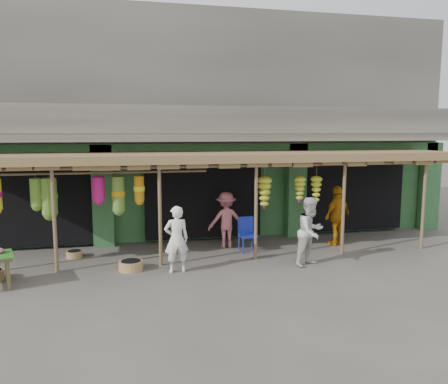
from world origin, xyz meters
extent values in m
plane|color=#514C47|center=(0.00, 0.00, 0.00)|extent=(80.00, 80.00, 0.00)
cube|color=gray|center=(0.00, 5.00, 5.00)|extent=(16.00, 6.00, 4.00)
cube|color=#2D6033|center=(0.00, 5.15, 1.50)|extent=(16.00, 5.70, 3.00)
cube|color=gray|center=(0.00, 1.65, 3.20)|extent=(16.00, 0.90, 0.22)
cube|color=gray|center=(0.00, 1.25, 3.70)|extent=(16.00, 0.10, 0.80)
cube|color=#2D6033|center=(0.00, 2.05, 2.85)|extent=(16.00, 0.35, 0.35)
cube|color=yellow|center=(-5.00, 1.97, 2.75)|extent=(1.70, 0.06, 0.55)
cube|color=#B21414|center=(-5.00, 1.93, 2.75)|extent=(1.30, 0.02, 0.30)
cube|color=black|center=(-5.00, 3.00, 1.35)|extent=(3.60, 2.00, 2.50)
cube|color=black|center=(0.00, 3.00, 1.35)|extent=(3.60, 2.00, 2.50)
cube|color=black|center=(5.00, 3.00, 1.35)|extent=(3.60, 2.00, 2.50)
cube|color=#2D6033|center=(-3.00, 2.05, 1.50)|extent=(0.60, 0.35, 3.00)
cube|color=#2D6033|center=(3.00, 2.05, 1.50)|extent=(0.60, 0.35, 3.00)
cube|color=#2D6033|center=(7.90, 2.05, 1.50)|extent=(0.60, 0.35, 3.00)
cylinder|color=brown|center=(-4.00, -0.20, 1.30)|extent=(0.09, 0.09, 2.60)
cylinder|color=brown|center=(-1.50, -0.20, 1.30)|extent=(0.09, 0.09, 2.60)
cylinder|color=brown|center=(1.00, -0.20, 1.30)|extent=(0.09, 0.09, 2.60)
cylinder|color=brown|center=(3.50, -0.20, 1.30)|extent=(0.09, 0.09, 2.60)
cylinder|color=brown|center=(6.00, -0.20, 1.30)|extent=(0.09, 0.09, 2.60)
cylinder|color=brown|center=(-0.25, -0.20, 2.50)|extent=(12.90, 0.08, 0.08)
cylinder|color=brown|center=(-3.00, 0.20, 2.35)|extent=(5.50, 0.06, 0.06)
cube|color=brown|center=(0.00, 0.90, 2.68)|extent=(14.00, 2.70, 0.22)
cube|color=brown|center=(-4.81, -1.27, 0.31)|extent=(0.09, 0.09, 0.63)
cube|color=brown|center=(-4.98, -0.71, 0.31)|extent=(0.09, 0.09, 0.63)
cylinder|color=#1928A5|center=(0.81, 0.37, 0.22)|extent=(0.04, 0.04, 0.44)
cylinder|color=#1928A5|center=(1.21, 0.39, 0.22)|extent=(0.04, 0.04, 0.44)
cylinder|color=#1928A5|center=(0.79, 0.76, 0.22)|extent=(0.04, 0.04, 0.44)
cylinder|color=#1928A5|center=(1.19, 0.78, 0.22)|extent=(0.04, 0.04, 0.44)
cube|color=#1928A5|center=(1.00, 0.58, 0.46)|extent=(0.48, 0.48, 0.05)
cube|color=#1928A5|center=(0.99, 0.80, 0.72)|extent=(0.46, 0.07, 0.49)
cylinder|color=brown|center=(-3.73, 1.00, 0.09)|extent=(0.45, 0.45, 0.18)
cylinder|color=olive|center=(-2.24, -0.44, 0.11)|extent=(0.62, 0.62, 0.23)
imported|color=white|center=(-1.16, -0.82, 0.81)|extent=(0.62, 0.44, 1.62)
imported|color=beige|center=(2.21, -1.00, 0.87)|extent=(1.06, 0.98, 1.74)
imported|color=#C27912|center=(3.80, 0.73, 0.89)|extent=(1.13, 0.86, 1.79)
imported|color=#C26670|center=(0.50, 1.16, 0.82)|extent=(1.06, 0.62, 1.63)
camera|label=1|loc=(-2.23, -11.02, 3.36)|focal=35.00mm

